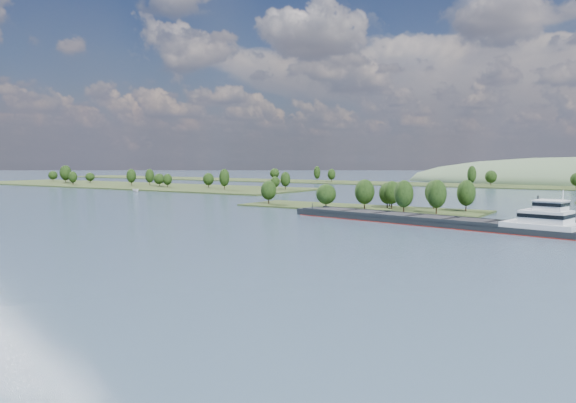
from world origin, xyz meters
The scene contains 6 objects.
ground centered at (0.00, 120.00, 0.00)m, with size 1800.00×1800.00×0.00m, color #3B5167.
tree_island centered at (6.96, 178.88, 3.87)m, with size 100.00×30.84×13.30m.
left_bank centered at (-229.34, 260.05, 0.95)m, with size 300.00×80.00×15.77m.
back_shoreline centered at (8.51, 399.87, 0.69)m, with size 900.00×60.00×15.83m.
cargo_barge centered at (45.27, 141.31, 1.60)m, with size 94.08×29.13×12.67m.
motorboat centered at (-162.21, 209.39, 1.09)m, with size 2.13×5.66×2.18m, color silver.
Camera 1 is at (98.10, -23.58, 19.82)m, focal length 35.00 mm.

